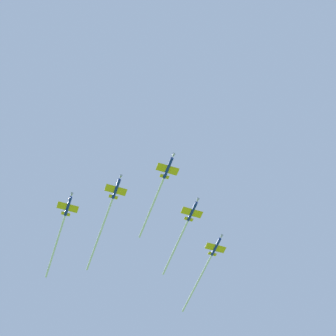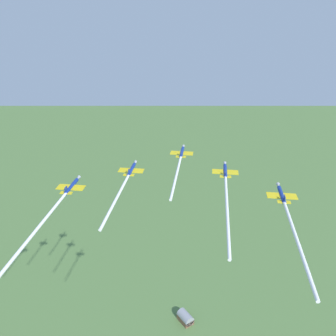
{
  "view_description": "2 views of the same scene",
  "coord_description": "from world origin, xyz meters",
  "px_view_note": "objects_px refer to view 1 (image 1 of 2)",
  "views": [
    {
      "loc": [
        99.5,
        -111.69,
        2.37
      ],
      "look_at": [
        1.07,
        -18.13,
        200.44
      ],
      "focal_mm": 63.38,
      "sensor_mm": 36.0,
      "label": 1
    },
    {
      "loc": [
        -125.09,
        27.62,
        254.26
      ],
      "look_at": [
        -2.69,
        -11.08,
        196.14
      ],
      "focal_mm": 38.37,
      "sensor_mm": 36.0,
      "label": 2
    }
  ],
  "objects_px": {
    "jet_starboard_inner": "(107,215)",
    "jet_port_outer": "(206,266)",
    "jet_starboard_outer": "(61,228)",
    "jet_port_inner": "(184,229)",
    "jet_lead": "(160,188)"
  },
  "relations": [
    {
      "from": "jet_starboard_inner",
      "to": "jet_port_outer",
      "type": "relative_size",
      "value": 1.09
    },
    {
      "from": "jet_starboard_outer",
      "to": "jet_port_inner",
      "type": "bearing_deg",
      "value": 160.84
    },
    {
      "from": "jet_starboard_outer",
      "to": "jet_lead",
      "type": "bearing_deg",
      "value": 133.99
    },
    {
      "from": "jet_lead",
      "to": "jet_port_outer",
      "type": "xyz_separation_m",
      "value": [
        -17.67,
        45.28,
        -0.71
      ]
    },
    {
      "from": "jet_lead",
      "to": "jet_port_inner",
      "type": "xyz_separation_m",
      "value": [
        -8.76,
        22.61,
        -0.68
      ]
    },
    {
      "from": "jet_starboard_inner",
      "to": "jet_port_outer",
      "type": "height_order",
      "value": "jet_starboard_inner"
    },
    {
      "from": "jet_starboard_inner",
      "to": "jet_port_outer",
      "type": "distance_m",
      "value": 52.44
    },
    {
      "from": "jet_lead",
      "to": "jet_starboard_inner",
      "type": "relative_size",
      "value": 0.83
    },
    {
      "from": "jet_port_inner",
      "to": "jet_starboard_inner",
      "type": "xyz_separation_m",
      "value": [
        -17.85,
        -28.98,
        1.36
      ]
    },
    {
      "from": "jet_starboard_inner",
      "to": "jet_starboard_outer",
      "type": "relative_size",
      "value": 1.09
    },
    {
      "from": "jet_lead",
      "to": "jet_port_outer",
      "type": "height_order",
      "value": "jet_lead"
    },
    {
      "from": "jet_starboard_inner",
      "to": "jet_starboard_outer",
      "type": "distance_m",
      "value": 21.61
    },
    {
      "from": "jet_lead",
      "to": "jet_port_inner",
      "type": "bearing_deg",
      "value": -134.17
    },
    {
      "from": "jet_lead",
      "to": "jet_starboard_outer",
      "type": "height_order",
      "value": "jet_starboard_outer"
    },
    {
      "from": "jet_port_inner",
      "to": "jet_starboard_outer",
      "type": "relative_size",
      "value": 0.9
    }
  ]
}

